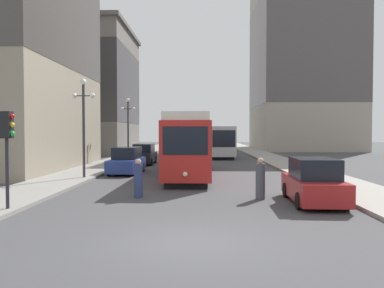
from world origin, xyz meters
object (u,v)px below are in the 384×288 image
parked_car_left_near (144,155)px  parked_car_left_mid (127,161)px  parked_car_right_far (314,182)px  lamp_post_left_near (84,113)px  streetcar (190,144)px  pedestrian_crossing_far (260,180)px  transit_bus (221,140)px  lamp_post_left_far (128,120)px  traffic_light_near_left (7,134)px  pedestrian_crossing_near (138,180)px

parked_car_left_near → parked_car_left_mid: size_ratio=1.09×
parked_car_left_mid → parked_car_right_far: same height
lamp_post_left_near → streetcar: bearing=20.6°
parked_car_right_far → pedestrian_crossing_far: size_ratio=2.41×
transit_bus → pedestrian_crossing_far: bearing=-89.7°
parked_car_left_near → parked_car_left_mid: 7.67m
parked_car_left_mid → lamp_post_left_far: bearing=103.0°
parked_car_left_mid → traffic_light_near_left: bearing=-95.2°
streetcar → traffic_light_near_left: 13.20m
streetcar → traffic_light_near_left: bearing=-117.1°
parked_car_left_mid → pedestrian_crossing_far: bearing=-49.8°
traffic_light_near_left → lamp_post_left_far: lamp_post_left_far is taller
transit_bus → parked_car_left_near: transit_bus is taller
pedestrian_crossing_far → lamp_post_left_near: bearing=74.1°
parked_car_left_mid → pedestrian_crossing_near: 9.90m
parked_car_right_far → lamp_post_left_near: lamp_post_left_near is taller
transit_bus → lamp_post_left_near: bearing=-113.9°
parked_car_left_near → parked_car_right_far: size_ratio=1.17×
transit_bus → lamp_post_left_far: size_ratio=1.97×
parked_car_left_near → lamp_post_left_near: size_ratio=0.85×
parked_car_left_mid → parked_car_left_near: bearing=92.3°
lamp_post_left_near → pedestrian_crossing_near: bearing=-54.8°
pedestrian_crossing_far → pedestrian_crossing_near: bearing=105.0°
transit_bus → parked_car_left_near: 12.59m
streetcar → parked_car_left_mid: 4.74m
parked_car_left_mid → lamp_post_left_near: 5.05m
pedestrian_crossing_far → parked_car_right_far: bearing=-95.2°
parked_car_left_mid → lamp_post_left_near: bearing=-116.4°
pedestrian_crossing_far → traffic_light_near_left: 9.99m
transit_bus → parked_car_left_near: size_ratio=2.36×
parked_car_left_mid → lamp_post_left_near: (-1.90, -3.46, 3.15)m
lamp_post_left_near → parked_car_left_mid: bearing=61.2°
pedestrian_crossing_near → traffic_light_near_left: bearing=-40.8°
lamp_post_left_far → transit_bus: bearing=39.7°
parked_car_left_near → pedestrian_crossing_near: size_ratio=2.94×
traffic_light_near_left → lamp_post_left_far: 22.92m
parked_car_left_near → traffic_light_near_left: size_ratio=1.45×
parked_car_left_mid → parked_car_right_far: bearing=-45.6°
streetcar → lamp_post_left_near: (-6.34, -2.38, 1.89)m
lamp_post_left_near → transit_bus: bearing=66.5°
parked_car_left_near → parked_car_right_far: (9.67, -18.38, -0.00)m
streetcar → pedestrian_crossing_far: (3.24, -8.77, -1.27)m
transit_bus → traffic_light_near_left: (-9.05, -30.58, 0.84)m
parked_car_left_near → lamp_post_left_far: lamp_post_left_far is taller
traffic_light_near_left → lamp_post_left_far: bearing=90.5°
streetcar → transit_bus: (2.93, 18.91, -0.15)m
parked_car_left_near → lamp_post_left_near: bearing=-99.9°
parked_car_right_far → lamp_post_left_far: 24.04m
transit_bus → parked_car_left_mid: transit_bus is taller
parked_car_left_mid → pedestrian_crossing_near: bearing=-73.5°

